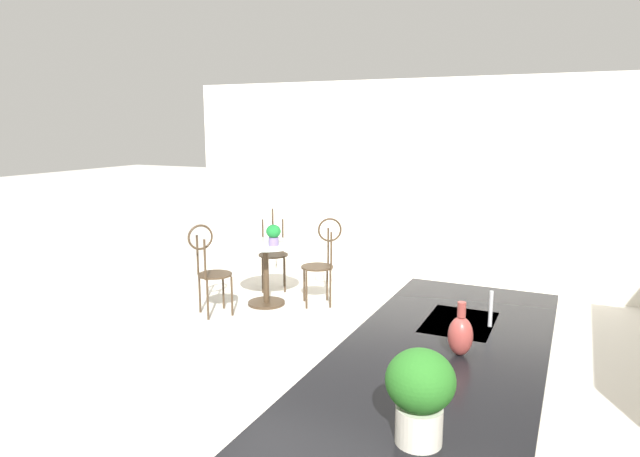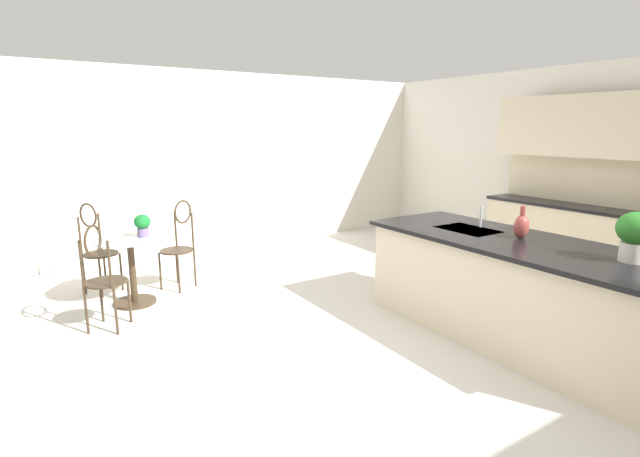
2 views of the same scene
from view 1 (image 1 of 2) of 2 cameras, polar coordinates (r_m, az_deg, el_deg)
ground_plane at (r=4.00m, az=-0.33°, el=-21.29°), size 40.00×40.00×0.00m
wall_left_window at (r=7.52m, az=13.66°, el=4.43°), size 0.12×7.80×2.70m
kitchen_island at (r=3.29m, az=11.65°, el=-19.79°), size 2.80×1.06×0.92m
bistro_table at (r=6.66m, az=-5.52°, el=-3.99°), size 0.80×0.80×0.74m
chair_near_window at (r=7.27m, az=-4.79°, el=-1.72°), size 0.52×0.52×1.04m
chair_by_island at (r=6.35m, az=-11.15°, el=-3.69°), size 0.53×0.53×1.04m
chair_toward_desk at (r=6.60m, az=0.20°, el=-2.95°), size 0.52×0.52×1.04m
sink_faucet at (r=3.52m, az=16.96°, el=-7.81°), size 0.02×0.02×0.22m
potted_plant_on_table at (r=6.46m, az=-4.75°, el=-0.51°), size 0.17×0.17×0.24m
potted_plant_counter_far at (r=2.21m, az=10.13°, el=-15.89°), size 0.26×0.26×0.37m
vase_on_counter at (r=3.07m, az=14.08°, el=-10.43°), size 0.13×0.13×0.29m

